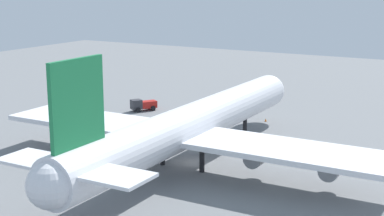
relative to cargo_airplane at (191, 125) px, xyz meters
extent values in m
plane|color=slate|center=(0.40, 0.00, -5.56)|extent=(245.36, 245.36, 0.00)
cylinder|color=silver|center=(0.40, 0.00, 0.10)|extent=(56.12, 5.70, 5.70)
sphere|color=silver|center=(28.47, 0.00, 0.10)|extent=(5.59, 5.59, 5.59)
sphere|color=silver|center=(-27.66, 0.00, 0.10)|extent=(4.85, 4.85, 4.85)
cube|color=#1E7F47|center=(-23.17, 0.00, 7.52)|extent=(7.86, 0.50, 9.12)
cube|color=silver|center=(-24.29, -4.58, 0.96)|extent=(5.05, 8.55, 0.36)
cube|color=silver|center=(-24.29, 4.58, 0.96)|extent=(5.05, 8.55, 0.36)
cube|color=silver|center=(-2.40, -14.81, -0.75)|extent=(9.54, 26.20, 0.70)
cube|color=silver|center=(-2.40, 14.81, -0.75)|extent=(9.54, 26.20, 0.70)
cylinder|color=gray|center=(-1.40, -10.88, -2.30)|extent=(4.56, 2.39, 2.39)
cylinder|color=gray|center=(-1.40, -20.57, -2.30)|extent=(4.56, 2.39, 2.39)
cylinder|color=gray|center=(-1.40, 10.88, -2.30)|extent=(4.56, 2.39, 2.39)
cylinder|color=gray|center=(-1.40, 20.57, -2.30)|extent=(4.56, 2.39, 2.39)
cylinder|color=black|center=(18.36, 0.00, -4.15)|extent=(0.70, 0.70, 2.81)
cylinder|color=black|center=(-2.40, -3.14, -4.15)|extent=(0.70, 0.70, 2.81)
cylinder|color=black|center=(-2.40, 3.14, -4.15)|extent=(0.70, 0.70, 2.81)
cube|color=white|center=(17.93, 13.94, -4.20)|extent=(1.78, 2.08, 1.93)
cube|color=white|center=(15.42, 13.62, -4.68)|extent=(3.72, 2.33, 0.98)
cylinder|color=black|center=(17.87, 12.89, -5.17)|extent=(0.81, 0.38, 0.78)
cylinder|color=black|center=(17.61, 14.95, -5.17)|extent=(0.81, 0.38, 0.78)
cylinder|color=black|center=(14.76, 12.49, -5.17)|extent=(0.81, 0.38, 0.78)
cylinder|color=black|center=(14.50, 14.55, -5.17)|extent=(0.81, 0.38, 0.78)
cube|color=#333338|center=(22.95, 25.42, -4.14)|extent=(2.62, 2.56, 1.85)
cube|color=#B21E19|center=(25.10, 24.03, -4.39)|extent=(3.61, 3.19, 1.36)
cylinder|color=black|center=(23.46, 26.24, -5.06)|extent=(0.98, 0.77, 0.99)
cylinder|color=black|center=(22.41, 24.61, -5.06)|extent=(0.98, 0.77, 0.99)
cylinder|color=black|center=(26.14, 24.52, -5.06)|extent=(0.98, 0.77, 0.99)
cylinder|color=black|center=(25.08, 22.88, -5.06)|extent=(0.98, 0.77, 0.99)
cube|color=#333338|center=(17.88, 36.03, -4.10)|extent=(2.68, 2.72, 2.09)
cube|color=#2D5193|center=(19.39, 38.19, -4.48)|extent=(3.40, 3.75, 1.31)
cylinder|color=black|center=(17.04, 36.61, -5.14)|extent=(0.71, 0.85, 0.84)
cylinder|color=black|center=(18.72, 35.44, -5.14)|extent=(0.71, 0.85, 0.84)
cylinder|color=black|center=(18.91, 39.29, -5.14)|extent=(0.71, 0.85, 0.84)
cylinder|color=black|center=(20.59, 38.12, -5.14)|extent=(0.71, 0.85, 0.84)
cone|color=orange|center=(28.01, 0.21, -5.27)|extent=(0.40, 0.40, 0.57)
camera|label=1|loc=(-66.85, -38.30, 19.82)|focal=53.61mm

